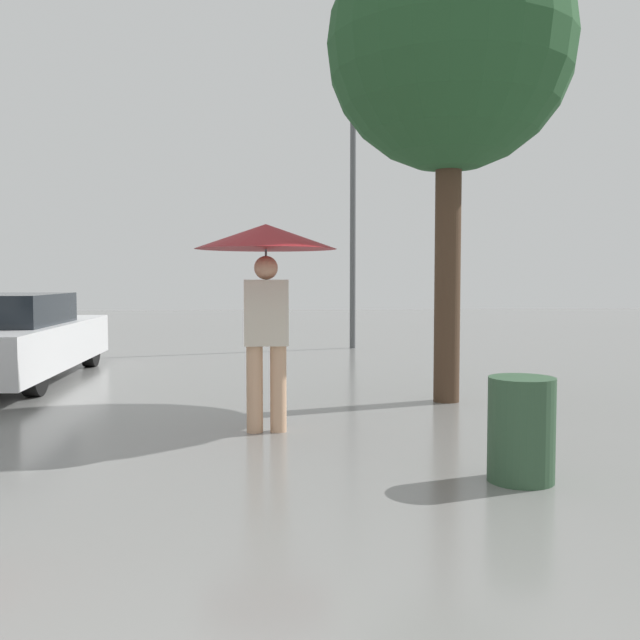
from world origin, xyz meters
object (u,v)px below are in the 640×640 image
object	(u,v)px
tree	(450,50)
street_lamp	(353,178)
parked_car_farthest	(2,339)
pedestrian	(266,258)
trash_bin	(521,429)

from	to	relation	value
tree	street_lamp	distance (m)	6.14
parked_car_farthest	street_lamp	world-z (taller)	street_lamp
pedestrian	street_lamp	xyz separation A→B (m)	(1.78, 7.53, 1.76)
street_lamp	trash_bin	xyz separation A→B (m)	(-0.07, -9.24, -2.97)
pedestrian	parked_car_farthest	bearing A→B (deg)	134.86
parked_car_farthest	trash_bin	distance (m)	7.42
street_lamp	trash_bin	bearing A→B (deg)	-90.46
parked_car_farthest	tree	xyz separation A→B (m)	(5.55, -2.13, 3.31)
pedestrian	trash_bin	xyz separation A→B (m)	(1.71, -1.71, -1.21)
parked_car_farthest	tree	world-z (taller)	tree
trash_bin	street_lamp	bearing A→B (deg)	89.54
pedestrian	trash_bin	world-z (taller)	pedestrian
parked_car_farthest	trash_bin	bearing A→B (deg)	-45.12
parked_car_farthest	trash_bin	size ratio (longest dim) A/B	6.33
tree	trash_bin	xyz separation A→B (m)	(-0.32, -3.13, -3.52)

